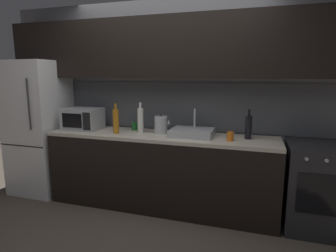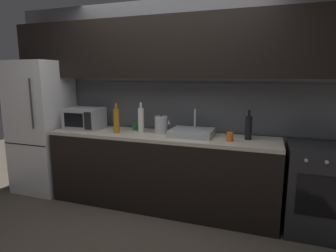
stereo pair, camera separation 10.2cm
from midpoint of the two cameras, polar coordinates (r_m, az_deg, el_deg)
ground_plane at (r=2.89m, az=-8.94°, el=-23.20°), size 10.00×10.00×0.00m
back_wall at (r=3.52m, az=-0.92°, el=9.67°), size 4.45×0.44×2.50m
counter_run at (r=3.43m, az=-2.44°, el=-9.07°), size 2.71×0.60×0.90m
refrigerator at (r=4.22m, az=-25.27°, el=-0.25°), size 0.68×0.69×1.77m
oven_range at (r=3.31m, az=27.04°, el=-11.03°), size 0.60×0.62×0.90m
microwave at (r=3.79m, az=-17.64°, el=1.42°), size 0.46×0.35×0.27m
sink_basin at (r=3.23m, az=4.00°, el=-1.30°), size 0.48×0.38×0.30m
kettle at (r=3.34m, az=-2.31°, el=0.24°), size 0.19×0.15×0.23m
wine_bottle_white at (r=3.42m, az=-6.45°, el=1.24°), size 0.07×0.07×0.37m
wine_bottle_amber at (r=3.41m, az=-11.38°, el=1.04°), size 0.07×0.07×0.36m
wine_bottle_dark at (r=3.16m, az=15.12°, el=-0.19°), size 0.07×0.07×0.33m
mug_orange at (r=3.04m, az=11.60°, el=-2.07°), size 0.07×0.07×0.10m
mug_green at (r=3.59m, az=-7.59°, el=-0.02°), size 0.08×0.08×0.10m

